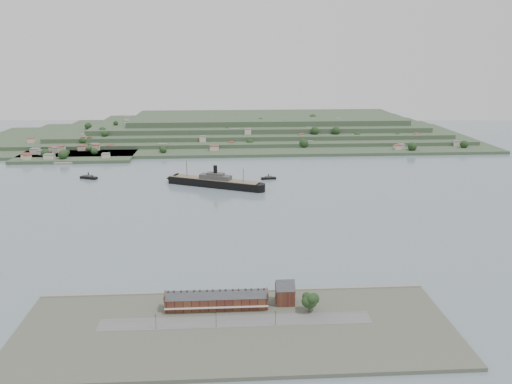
{
  "coord_description": "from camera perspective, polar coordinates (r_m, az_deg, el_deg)",
  "views": [
    {
      "loc": [
        -3.31,
        -410.66,
        136.77
      ],
      "look_at": [
        23.17,
        30.0,
        10.3
      ],
      "focal_mm": 35.0,
      "sensor_mm": 36.0,
      "label": 1
    }
  ],
  "objects": [
    {
      "name": "ferry_east",
      "position": [
        545.49,
        1.44,
        1.62
      ],
      "size": [
        16.83,
        6.54,
        6.15
      ],
      "color": "black",
      "rests_on": "ground"
    },
    {
      "name": "fig_tree",
      "position": [
        271.79,
        6.22,
        -12.21
      ],
      "size": [
        9.93,
        8.6,
        11.08
      ],
      "color": "#442E1F",
      "rests_on": "ground"
    },
    {
      "name": "steamship",
      "position": [
        517.77,
        -5.13,
        1.18
      ],
      "size": [
        106.03,
        56.62,
        27.1
      ],
      "color": "black",
      "rests_on": "ground"
    },
    {
      "name": "terrace_row",
      "position": [
        275.31,
        -4.53,
        -12.23
      ],
      "size": [
        55.6,
        9.8,
        11.07
      ],
      "color": "#4C211B",
      "rests_on": "ground"
    },
    {
      "name": "near_shore",
      "position": [
        261.87,
        -2.3,
        -15.25
      ],
      "size": [
        220.0,
        80.0,
        2.6
      ],
      "color": "#4C5142",
      "rests_on": "ground"
    },
    {
      "name": "ground",
      "position": [
        432.85,
        -2.83,
        -2.45
      ],
      "size": [
        1400.0,
        1400.0,
        0.0
      ],
      "primitive_type": "plane",
      "color": "slate",
      "rests_on": "ground"
    },
    {
      "name": "far_peninsula",
      "position": [
        814.0,
        -1.21,
        7.16
      ],
      "size": [
        760.0,
        309.0,
        30.0
      ],
      "color": "#354A31",
      "rests_on": "ground"
    },
    {
      "name": "gabled_building",
      "position": [
        279.86,
        3.33,
        -11.39
      ],
      "size": [
        10.4,
        10.18,
        14.09
      ],
      "color": "#4C211B",
      "rests_on": "ground"
    },
    {
      "name": "ferry_west",
      "position": [
        576.91,
        -18.58,
        1.61
      ],
      "size": [
        20.33,
        12.51,
        7.39
      ],
      "color": "black",
      "rests_on": "ground"
    }
  ]
}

